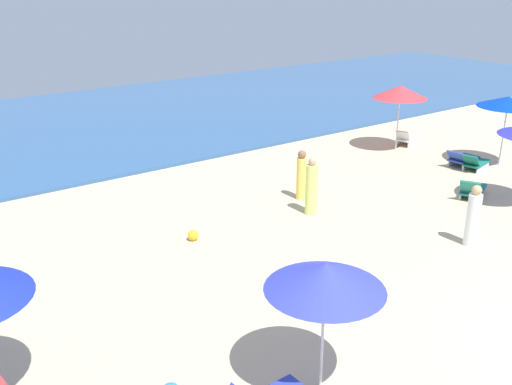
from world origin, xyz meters
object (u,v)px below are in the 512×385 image
object	(u,v)px
umbrella_0	(325,277)
beachgoer_0	(301,176)
umbrella_2	(508,102)
lounge_chair_6_0	(473,190)
beachgoer_2	(311,188)
lounge_chair_5_0	(406,139)
lounge_chair_2_1	(475,163)
lounge_chair_2_0	(462,159)
umbrella_5	(400,92)
beach_ball_2	(193,235)
beachgoer_1	(473,217)

from	to	relation	value
umbrella_0	beachgoer_0	xyz separation A→B (m)	(5.46, 7.09, -1.38)
umbrella_2	beachgoer_0	bearing A→B (deg)	168.41
umbrella_2	lounge_chair_6_0	xyz separation A→B (m)	(-3.54, -1.38, -2.12)
beachgoer_2	beachgoer_0	bearing A→B (deg)	4.35
umbrella_0	lounge_chair_5_0	world-z (taller)	umbrella_0
lounge_chair_2_1	lounge_chair_6_0	bearing A→B (deg)	110.10
umbrella_0	lounge_chair_2_0	size ratio (longest dim) A/B	1.66
umbrella_5	beach_ball_2	distance (m)	11.29
beachgoer_0	beachgoer_2	xyz separation A→B (m)	(-0.53, -1.09, 0.03)
lounge_chair_2_0	beachgoer_0	distance (m)	6.97
umbrella_5	lounge_chair_2_0	bearing A→B (deg)	-82.02
lounge_chair_5_0	lounge_chair_6_0	size ratio (longest dim) A/B	0.84
umbrella_0	umbrella_5	size ratio (longest dim) A/B	0.93
lounge_chair_6_0	beachgoer_1	distance (m)	3.73
umbrella_0	beachgoer_2	world-z (taller)	umbrella_0
umbrella_2	lounge_chair_5_0	bearing A→B (deg)	100.59
umbrella_2	beachgoer_1	size ratio (longest dim) A/B	1.54
beachgoer_0	beachgoer_2	size ratio (longest dim) A/B	0.92
lounge_chair_6_0	beachgoer_2	world-z (taller)	beachgoer_2
umbrella_5	lounge_chair_5_0	size ratio (longest dim) A/B	1.90
umbrella_0	umbrella_2	size ratio (longest dim) A/B	0.94
umbrella_2	beach_ball_2	world-z (taller)	umbrella_2
umbrella_0	lounge_chair_2_1	bearing A→B (deg)	24.62
lounge_chair_5_0	beachgoer_0	xyz separation A→B (m)	(-7.34, -2.15, 0.50)
lounge_chair_5_0	beachgoer_1	xyz separation A→B (m)	(-5.86, -7.28, 0.51)
lounge_chair_6_0	lounge_chair_5_0	bearing A→B (deg)	-54.22
umbrella_0	umbrella_5	bearing A→B (deg)	37.01
umbrella_0	beachgoer_2	distance (m)	7.88
lounge_chair_2_0	lounge_chair_6_0	size ratio (longest dim) A/B	0.89
umbrella_5	lounge_chair_6_0	world-z (taller)	umbrella_5
umbrella_2	lounge_chair_6_0	bearing A→B (deg)	-158.68
lounge_chair_2_1	lounge_chair_5_0	xyz separation A→B (m)	(0.41, 3.56, 0.04)
umbrella_0	lounge_chair_6_0	distance (m)	10.93
umbrella_0	umbrella_5	xyz separation A→B (m)	(11.96, 9.02, 0.17)
beachgoer_1	lounge_chair_6_0	bearing A→B (deg)	119.00
umbrella_2	beachgoer_1	bearing A→B (deg)	-152.10
lounge_chair_2_0	beachgoer_2	distance (m)	7.45
lounge_chair_5_0	beachgoer_2	world-z (taller)	beachgoer_2
beachgoer_0	umbrella_2	bearing A→B (deg)	107.74
umbrella_2	umbrella_5	distance (m)	3.90
beachgoer_2	lounge_chair_2_1	bearing A→B (deg)	-62.29
umbrella_0	beach_ball_2	world-z (taller)	umbrella_0
lounge_chair_6_0	beachgoer_0	xyz separation A→B (m)	(-4.51, 3.03, 0.53)
lounge_chair_2_1	beachgoer_2	world-z (taller)	beachgoer_2
lounge_chair_2_0	beachgoer_0	xyz separation A→B (m)	(-6.89, 0.89, 0.51)
umbrella_2	umbrella_5	world-z (taller)	umbrella_5
beachgoer_2	beachgoer_1	bearing A→B (deg)	-123.41
lounge_chair_5_0	beachgoer_2	distance (m)	8.53
beach_ball_2	umbrella_0	bearing A→B (deg)	-100.46
umbrella_5	umbrella_2	bearing A→B (deg)	-66.53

